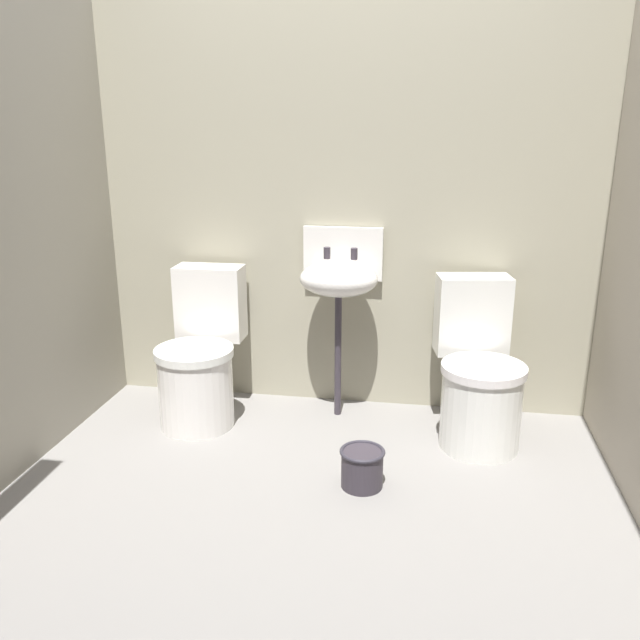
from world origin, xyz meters
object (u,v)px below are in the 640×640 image
object	(u,v)px
toilet_left	(200,361)
toilet_right	(478,378)
sink	(339,277)
bucket	(362,467)

from	to	relation	value
toilet_left	toilet_right	distance (m)	1.42
sink	bucket	distance (m)	1.01
toilet_right	sink	size ratio (longest dim) A/B	0.79
toilet_right	sink	distance (m)	0.86
toilet_right	toilet_left	bearing A→B (deg)	-9.75
toilet_left	toilet_right	xyz separation A→B (m)	(1.42, 0.00, 0.00)
bucket	toilet_right	bearing A→B (deg)	47.41
toilet_left	sink	bearing A→B (deg)	-165.95
bucket	sink	bearing A→B (deg)	105.73
sink	bucket	world-z (taller)	sink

